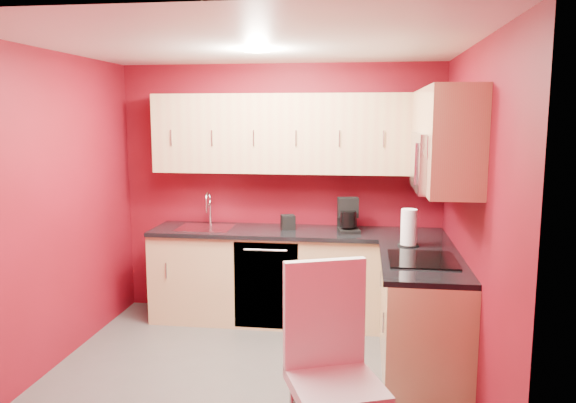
% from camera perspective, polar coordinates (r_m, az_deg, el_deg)
% --- Properties ---
extents(floor, '(3.20, 3.20, 0.00)m').
position_cam_1_polar(floor, '(4.58, -3.64, -17.15)').
color(floor, '#4A4745').
rests_on(floor, ground).
extents(ceiling, '(3.20, 3.20, 0.00)m').
position_cam_1_polar(ceiling, '(4.15, -3.99, 15.69)').
color(ceiling, white).
rests_on(ceiling, wall_back).
extents(wall_back, '(3.20, 0.00, 3.20)m').
position_cam_1_polar(wall_back, '(5.64, -0.76, 1.13)').
color(wall_back, maroon).
rests_on(wall_back, floor).
extents(wall_front, '(3.20, 0.00, 3.20)m').
position_cam_1_polar(wall_front, '(2.77, -10.07, -7.01)').
color(wall_front, maroon).
rests_on(wall_front, floor).
extents(wall_left, '(0.00, 3.00, 3.00)m').
position_cam_1_polar(wall_left, '(4.77, -23.00, -0.97)').
color(wall_left, maroon).
rests_on(wall_left, floor).
extents(wall_right, '(0.00, 3.00, 3.00)m').
position_cam_1_polar(wall_right, '(4.17, 18.27, -2.00)').
color(wall_right, maroon).
rests_on(wall_right, floor).
extents(base_cabinets_back, '(2.80, 0.60, 0.87)m').
position_cam_1_polar(base_cabinets_back, '(5.50, 0.87, -7.77)').
color(base_cabinets_back, tan).
rests_on(base_cabinets_back, floor).
extents(base_cabinets_right, '(0.60, 1.30, 0.87)m').
position_cam_1_polar(base_cabinets_right, '(4.58, 13.44, -11.43)').
color(base_cabinets_right, tan).
rests_on(base_cabinets_right, floor).
extents(countertop_back, '(2.80, 0.63, 0.04)m').
position_cam_1_polar(countertop_back, '(5.37, 0.86, -3.16)').
color(countertop_back, black).
rests_on(countertop_back, base_cabinets_back).
extents(countertop_right, '(0.63, 1.27, 0.04)m').
position_cam_1_polar(countertop_right, '(4.43, 13.48, -5.96)').
color(countertop_right, black).
rests_on(countertop_right, base_cabinets_right).
extents(upper_cabinets_back, '(2.80, 0.35, 0.75)m').
position_cam_1_polar(upper_cabinets_back, '(5.40, 1.07, 6.91)').
color(upper_cabinets_back, tan).
rests_on(upper_cabinets_back, wall_back).
extents(upper_cabinets_right, '(0.35, 1.55, 0.75)m').
position_cam_1_polar(upper_cabinets_right, '(4.52, 15.45, 7.05)').
color(upper_cabinets_right, tan).
rests_on(upper_cabinets_right, wall_right).
extents(microwave, '(0.42, 0.76, 0.42)m').
position_cam_1_polar(microwave, '(4.28, 15.34, 3.93)').
color(microwave, silver).
rests_on(microwave, upper_cabinets_right).
extents(cooktop, '(0.50, 0.55, 0.01)m').
position_cam_1_polar(cooktop, '(4.39, 13.47, -5.76)').
color(cooktop, black).
rests_on(cooktop, countertop_right).
extents(sink, '(0.52, 0.42, 0.35)m').
position_cam_1_polar(sink, '(5.56, -8.37, -2.28)').
color(sink, silver).
rests_on(sink, countertop_back).
extents(dishwasher_front, '(0.60, 0.02, 0.82)m').
position_cam_1_polar(dishwasher_front, '(5.26, -2.25, -8.55)').
color(dishwasher_front, black).
rests_on(dishwasher_front, base_cabinets_back).
extents(downlight, '(0.20, 0.20, 0.01)m').
position_cam_1_polar(downlight, '(4.44, -3.17, 15.05)').
color(downlight, white).
rests_on(downlight, ceiling).
extents(coffee_maker, '(0.24, 0.29, 0.32)m').
position_cam_1_polar(coffee_maker, '(5.30, 6.21, -1.40)').
color(coffee_maker, black).
rests_on(coffee_maker, countertop_back).
extents(napkin_holder, '(0.16, 0.16, 0.14)m').
position_cam_1_polar(napkin_holder, '(5.41, -0.00, -2.11)').
color(napkin_holder, black).
rests_on(napkin_holder, countertop_back).
extents(paper_towel, '(0.19, 0.19, 0.31)m').
position_cam_1_polar(paper_towel, '(4.82, 12.17, -2.60)').
color(paper_towel, white).
rests_on(paper_towel, countertop_right).
extents(dining_chair, '(0.63, 0.64, 1.19)m').
position_cam_1_polar(dining_chair, '(3.21, 4.88, -17.17)').
color(dining_chair, silver).
rests_on(dining_chair, floor).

